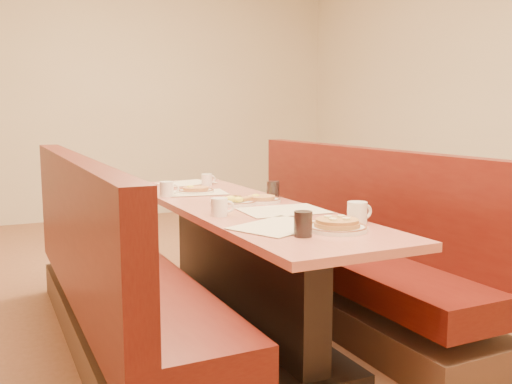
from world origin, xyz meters
name	(u,v)px	position (x,y,z in m)	size (l,w,h in m)	color
ground	(239,329)	(0.00, 0.00, 0.00)	(8.00, 8.00, 0.00)	#9E6647
diner_table	(239,268)	(0.00, 0.00, 0.37)	(0.70, 2.50, 0.75)	black
booth_left	(112,286)	(-0.73, 0.00, 0.36)	(0.55, 2.50, 1.05)	#4C3326
booth_right	(343,256)	(0.73, 0.00, 0.36)	(0.55, 2.50, 1.05)	#4C3326
placemat_near_left	(280,226)	(-0.09, -0.68, 0.75)	(0.42, 0.32, 0.00)	beige
placemat_near_right	(283,210)	(0.12, -0.32, 0.75)	(0.44, 0.33, 0.00)	beige
placemat_far_left	(197,193)	(-0.06, 0.52, 0.75)	(0.37, 0.27, 0.00)	beige
placemat_far_right	(186,183)	(0.04, 1.04, 0.75)	(0.37, 0.28, 0.00)	beige
pancake_plate	(337,226)	(0.10, -0.86, 0.77)	(0.28, 0.28, 0.06)	white
eggs_plate	(234,201)	(-0.02, 0.02, 0.77)	(0.27, 0.27, 0.05)	white
extra_plate_mid	(261,199)	(0.16, 0.02, 0.77)	(0.23, 0.23, 0.05)	white
extra_plate_far	(196,190)	(-0.06, 0.55, 0.77)	(0.24, 0.24, 0.05)	white
coffee_mug_a	(358,212)	(0.28, -0.76, 0.80)	(0.14, 0.10, 0.10)	white
coffee_mug_b	(220,207)	(-0.24, -0.30, 0.80)	(0.12, 0.09, 0.09)	white
coffee_mug_c	(207,179)	(0.14, 0.88, 0.79)	(0.11, 0.08, 0.08)	white
coffee_mug_d	(167,189)	(-0.28, 0.48, 0.80)	(0.12, 0.09, 0.09)	white
soda_tumbler_near	(303,224)	(-0.10, -0.90, 0.80)	(0.08, 0.08, 0.11)	black
soda_tumbler_mid	(273,190)	(0.28, 0.11, 0.80)	(0.08, 0.08, 0.11)	black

